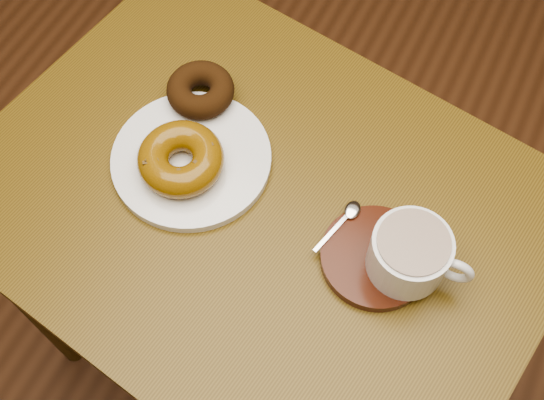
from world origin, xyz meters
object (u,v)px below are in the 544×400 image
at_px(donut_plate, 191,159).
at_px(saucer, 376,257).
at_px(cafe_table, 260,238).
at_px(coffee_cup, 411,254).

height_order(donut_plate, saucer, saucer).
relative_size(cafe_table, coffee_cup, 6.68).
bearing_deg(saucer, cafe_table, 176.67).
height_order(cafe_table, saucer, saucer).
bearing_deg(cafe_table, donut_plate, -178.26).
bearing_deg(coffee_cup, cafe_table, 175.98).
distance_m(cafe_table, coffee_cup, 0.27).
bearing_deg(coffee_cup, saucer, -176.85).
distance_m(saucer, coffee_cup, 0.06).
bearing_deg(coffee_cup, donut_plate, 173.89).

